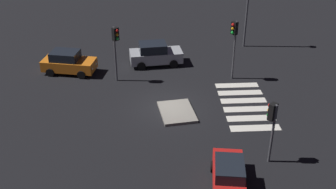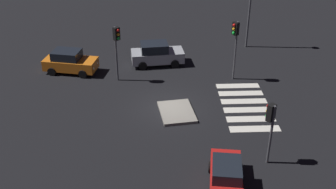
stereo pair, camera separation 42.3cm
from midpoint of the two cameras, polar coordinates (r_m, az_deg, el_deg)
ground_plane at (r=28.36m, az=0.43°, el=-1.76°), size 80.00×80.00×0.00m
traffic_island at (r=27.67m, az=1.65°, el=-2.42°), size 3.20×2.58×0.18m
car_orange at (r=33.69m, az=-12.99°, el=4.41°), size 2.60×4.37×1.80m
car_silver at (r=34.14m, az=-1.20°, el=5.59°), size 2.36×4.43×1.87m
car_red at (r=21.59m, az=8.55°, el=-10.92°), size 3.90×2.18×1.63m
traffic_light_north at (r=30.67m, az=-6.68°, el=7.33°), size 0.53×0.54×4.31m
traffic_light_south at (r=22.63m, az=14.43°, el=-3.33°), size 0.53×0.54×3.66m
traffic_light_east at (r=31.02m, az=9.61°, el=7.83°), size 0.54×0.53×4.62m
crosswalk_near at (r=29.08m, az=11.00°, el=-1.50°), size 6.45×3.20×0.02m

